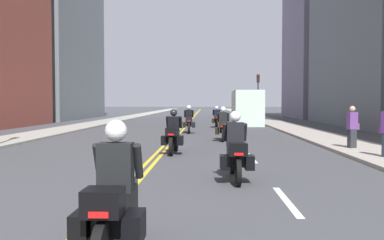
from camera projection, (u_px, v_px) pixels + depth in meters
The scene contains 17 objects.
ground_plane at pixel (192, 119), 47.80m from camera, with size 264.00×264.00×0.00m, color #3F4044.
sidewalk_left at pixel (126, 118), 48.07m from camera, with size 2.53×144.00×0.12m, color #98968D.
sidewalk_right at pixel (258, 118), 47.53m from camera, with size 2.53×144.00×0.12m, color #9E958C.
centreline_yellow_inner at pixel (191, 119), 47.81m from camera, with size 0.12×132.00×0.01m, color yellow.
centreline_yellow_outer at pixel (193, 119), 47.80m from camera, with size 0.12×132.00×0.01m, color yellow.
lane_dashes_white at pixel (228, 129), 28.72m from camera, with size 0.14×56.40×0.01m.
building_left_2 at pixel (43, 29), 46.89m from camera, with size 9.63×17.08×20.28m.
building_right_2 at pixel (325, 37), 49.84m from camera, with size 8.02×12.71×19.43m.
motorcycle_0 at pixel (115, 203), 4.80m from camera, with size 0.76×2.10×1.64m.
motorcycle_1 at pixel (236, 152), 9.75m from camera, with size 0.77×2.26×1.64m.
motorcycle_2 at pixel (173, 135), 14.92m from camera, with size 0.77×2.23×1.61m.
motorcycle_3 at pixel (223, 127), 20.03m from camera, with size 0.78×2.22×1.65m.
motorcycle_4 at pixel (189, 122), 25.05m from camera, with size 0.78×2.26×1.68m.
motorcycle_5 at pixel (217, 119), 30.62m from camera, with size 0.77×2.29×1.59m.
traffic_light_far at pixel (258, 89), 40.95m from camera, with size 0.28×0.38×4.63m.
pedestrian_0 at pixel (352, 128), 15.70m from camera, with size 0.51×0.33×1.71m.
parked_truck at pixel (246, 109), 34.32m from camera, with size 2.20×6.50×2.80m.
Camera 1 is at (1.70, 0.26, 1.84)m, focal length 38.85 mm.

